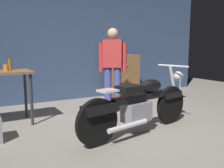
{
  "coord_description": "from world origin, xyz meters",
  "views": [
    {
      "loc": [
        -2.08,
        -3.01,
        1.29
      ],
      "look_at": [
        0.01,
        0.7,
        0.65
      ],
      "focal_mm": 39.52,
      "sensor_mm": 36.0,
      "label": 1
    }
  ],
  "objects": [
    {
      "name": "ground_plane",
      "position": [
        0.0,
        0.0,
        0.0
      ],
      "size": [
        12.0,
        12.0,
        0.0
      ],
      "primitive_type": "plane",
      "color": "gray"
    },
    {
      "name": "mug_orange_travel",
      "position": [
        -1.61,
        1.39,
        0.95
      ],
      "size": [
        0.12,
        0.08,
        0.1
      ],
      "color": "orange",
      "rests_on": "workbench"
    },
    {
      "name": "person_standing",
      "position": [
        0.41,
        1.37,
        0.93
      ],
      "size": [
        0.47,
        0.4,
        1.67
      ],
      "rotation": [
        0.0,
        0.0,
        2.49
      ],
      "color": "#444C92",
      "rests_on": "ground_plane"
    },
    {
      "name": "bottle",
      "position": [
        -1.53,
        1.58,
        1.0
      ],
      "size": [
        0.06,
        0.06,
        0.24
      ],
      "color": "olive",
      "rests_on": "workbench"
    },
    {
      "name": "motorcycle",
      "position": [
        0.05,
        -0.08,
        0.45
      ],
      "size": [
        2.17,
        0.74,
        1.0
      ],
      "rotation": [
        0.0,
        0.0,
        0.18
      ],
      "color": "black",
      "rests_on": "ground_plane"
    },
    {
      "name": "shop_stool",
      "position": [
        2.19,
        1.36,
        0.5
      ],
      "size": [
        0.32,
        0.32,
        0.64
      ],
      "color": "#B2B2B7",
      "rests_on": "ground_plane"
    },
    {
      "name": "back_wall",
      "position": [
        0.0,
        2.8,
        1.55
      ],
      "size": [
        8.0,
        0.12,
        3.1
      ],
      "primitive_type": "cube",
      "color": "#384C70",
      "rests_on": "ground_plane"
    },
    {
      "name": "wooden_dresser",
      "position": [
        1.21,
        2.3,
        0.55
      ],
      "size": [
        0.8,
        0.47,
        1.1
      ],
      "color": "brown",
      "rests_on": "ground_plane"
    }
  ]
}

